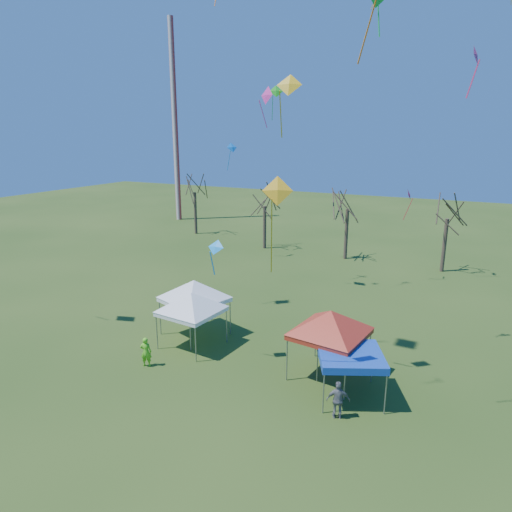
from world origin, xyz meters
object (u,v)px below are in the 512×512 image
Objects in this scene: tree_0 at (194,177)px; tent_white_west at (194,284)px; radio_mast at (175,123)px; tree_2 at (349,191)px; person_grey at (338,400)px; tree_3 at (449,199)px; tent_white_mid at (191,296)px; person_green at (146,352)px; tree_1 at (265,191)px; tent_red at (331,315)px; tent_blue at (351,356)px.

tree_0 is 27.87m from tent_white_west.
radio_mast reaches higher than tree_2.
radio_mast is 15.42× the size of person_grey.
tree_3 reaches higher than tent_white_mid.
tree_0 reaches higher than person_green.
tent_red is at bearing -57.67° from tree_1.
tent_white_mid is 1.12× the size of tent_blue.
tree_1 is at bearing 177.94° from tree_3.
person_grey is (14.90, -24.41, -4.98)m from tree_1.
tent_red is (30.77, -30.74, -9.38)m from radio_mast.
radio_mast is at bearing 127.18° from tent_white_west.
radio_mast is 3.31× the size of tree_1.
tree_1 is 25.46m from tent_red.
tree_2 is at bearing 177.73° from tree_3.
tent_white_mid is at bearing -53.18° from radio_mast.
tree_1 reaches higher than tent_blue.
tent_white_mid is 9.09m from tent_blue.
tree_1 is at bearing 178.15° from tree_2.
person_grey is at bearing -47.38° from tree_0.
radio_mast reaches higher than tree_1.
tree_0 is 27.09m from tree_3.
tree_2 is 2.01× the size of tent_white_west.
tree_0 reaches higher than tree_3.
person_grey is (0.02, -1.71, -1.14)m from tent_blue.
tree_2 is 25.59m from person_grey.
radio_mast is 16.34× the size of person_green.
tree_3 is at bearing -7.08° from tree_0.
tree_1 is 4.93× the size of person_green.
tree_1 is 25.51m from person_green.
tree_2 is at bearing -95.93° from person_grey.
tree_1 reaches higher than person_green.
tree_2 is at bearing -9.24° from tree_0.
tree_0 is 10.47m from tree_1.
tree_3 is 21.25m from tent_red.
tent_white_mid is 2.47× the size of person_grey.
tree_0 is 33.93m from tent_red.
tree_1 is at bearing -15.18° from tree_0.
tent_white_west is 1.02× the size of tent_white_mid.
tree_2 reaches higher than tree_3.
person_green is (22.36, -33.83, -11.73)m from radio_mast.
person_green is (-11.67, -23.87, -5.31)m from tree_3.
person_grey is (32.13, -33.76, -11.69)m from radio_mast.
tree_1 is at bearing -99.99° from person_green.
tree_1 is 8.42m from tree_2.
person_grey is at bearing -94.57° from tree_3.
tree_2 reaches higher than person_grey.
person_green is at bearing -91.58° from tent_white_west.
tree_3 is (8.40, -0.33, -0.21)m from tree_2.
tree_0 is 1.03× the size of tree_2.
tree_0 reaches higher than tent_white_mid.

